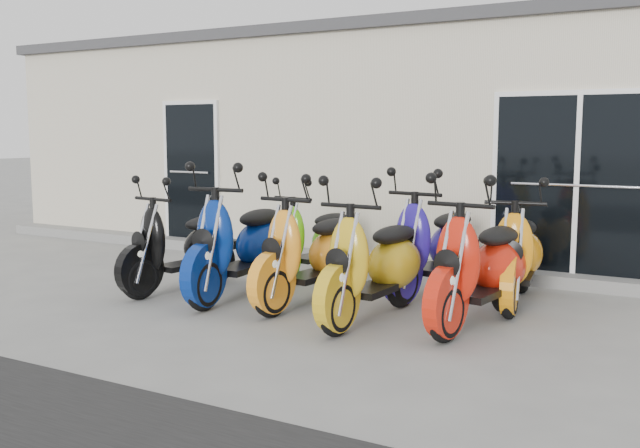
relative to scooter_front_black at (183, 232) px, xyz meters
The scene contains 14 objects.
ground 1.50m from the scooter_front_black, 14.25° to the left, with size 80.00×80.00×0.00m, color gray.
building 5.75m from the scooter_front_black, 76.83° to the left, with size 14.00×6.00×3.20m, color beige.
roof_cap 6.25m from the scooter_front_black, 76.83° to the left, with size 14.20×6.20×0.16m, color #3F3F42.
front_step 2.75m from the scooter_front_black, 61.16° to the left, with size 14.00×0.40×0.15m, color gray.
door_left 3.20m from the scooter_front_black, 127.35° to the left, with size 1.07×0.08×2.22m, color black.
door_right 4.66m from the scooter_front_black, 32.69° to the left, with size 2.02×0.08×2.22m, color black.
scooter_front_black is the anchor object (origin of this frame).
scooter_front_blue 0.79m from the scooter_front_black, ahead, with size 0.75×2.06×1.52m, color navy, non-canonical shape.
scooter_front_orange_a 1.65m from the scooter_front_black, ahead, with size 0.70×1.93×1.43m, color orange, non-canonical shape.
scooter_front_orange_b 2.50m from the scooter_front_black, ahead, with size 0.71×1.94×1.43m, color gold, non-canonical shape.
scooter_front_red 3.45m from the scooter_front_black, ahead, with size 0.72×1.99×1.47m, color red, non-canonical shape.
scooter_back_green 1.62m from the scooter_front_black, 50.89° to the left, with size 0.64×1.75×1.29m, color #4FB10A, non-canonical shape.
scooter_back_blue 2.87m from the scooter_front_black, 23.45° to the left, with size 0.72×1.97×1.46m, color #261692, non-canonical shape.
scooter_back_yellow 3.74m from the scooter_front_black, 18.50° to the left, with size 0.68×1.88×1.39m, color orange, non-canonical shape.
Camera 1 is at (4.05, -6.63, 1.82)m, focal length 40.00 mm.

